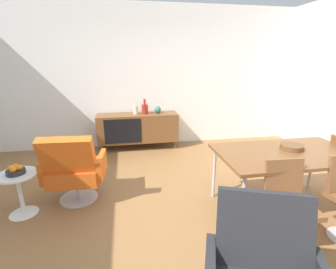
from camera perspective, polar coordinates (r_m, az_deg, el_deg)
name	(u,v)px	position (r m, az deg, el deg)	size (l,w,h in m)	color
ground_plane	(169,213)	(3.05, 0.30, -17.94)	(8.32, 8.32, 0.00)	olive
wall_back	(146,78)	(5.08, -5.15, 13.16)	(6.80, 0.12, 2.80)	white
sideboard	(138,128)	(4.93, -7.14, 1.62)	(1.60, 0.45, 0.72)	brown
vase_cobalt	(158,110)	(4.89, -2.45, 5.88)	(0.13, 0.13, 0.15)	#337266
vase_sculptural_dark	(136,110)	(4.85, -7.65, 5.83)	(0.09, 0.09, 0.25)	beige
vase_ceramic_small	(145,109)	(4.86, -5.50, 6.08)	(0.13, 0.13, 0.30)	maroon
dining_table	(287,155)	(3.12, 26.28, -4.47)	(1.60, 0.90, 0.74)	brown
wooden_bowl_on_table	(292,147)	(3.21, 27.16, -2.64)	(0.26, 0.26, 0.06)	brown
dining_chair_front_left	(288,203)	(2.62, 26.53, -14.18)	(0.42, 0.44, 0.86)	brown
lounge_chair_red	(74,168)	(3.25, -21.37, -7.42)	(0.75, 0.69, 0.95)	#D85919
side_table_round	(19,189)	(3.34, -31.66, -10.95)	(0.44, 0.44, 0.52)	white
fruit_bowl	(15,170)	(3.25, -32.35, -7.15)	(0.20, 0.20, 0.11)	#262628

